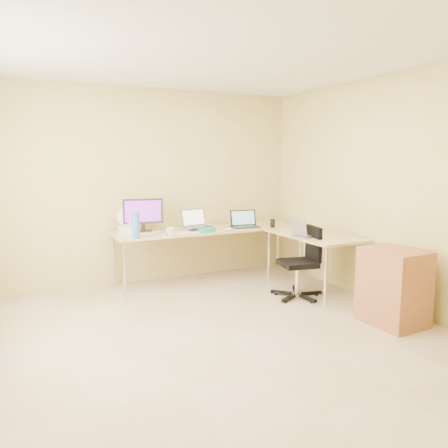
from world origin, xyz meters
name	(u,v)px	position (x,y,z in m)	size (l,w,h in m)	color
floor	(223,337)	(0.00, 0.00, 0.00)	(4.50, 4.50, 0.00)	tan
ceiling	(223,49)	(0.00, 0.00, 2.60)	(4.50, 4.50, 0.00)	white
wall_back	(150,186)	(0.00, 2.25, 1.30)	(4.50, 4.50, 0.00)	tan
wall_front	(443,242)	(0.00, -2.25, 1.30)	(4.50, 4.50, 0.00)	tan
wall_right	(393,192)	(2.10, 0.00, 1.30)	(4.50, 4.50, 0.00)	tan
desk_main	(211,254)	(0.72, 1.85, 0.36)	(2.65, 0.70, 0.73)	tan
desk_return	(314,262)	(1.70, 0.85, 0.36)	(0.70, 1.30, 0.73)	tan
monitor	(143,215)	(-0.19, 1.96, 0.95)	(0.51, 0.16, 0.44)	black
book_stack	(203,229)	(0.53, 1.70, 0.75)	(0.22, 0.30, 0.05)	#178179
laptop_center	(197,218)	(0.46, 1.72, 0.90)	(0.37, 0.28, 0.24)	#9695AD
laptop_black	(245,219)	(1.19, 1.73, 0.85)	(0.37, 0.28, 0.24)	black
keyboard	(190,232)	(0.34, 1.65, 0.74)	(0.44, 0.12, 0.02)	white
mouse	(228,229)	(0.83, 1.55, 0.75)	(0.11, 0.07, 0.04)	silver
mug	(170,232)	(0.03, 1.55, 0.78)	(0.10, 0.10, 0.10)	silver
cd_stack	(166,234)	(-0.01, 1.58, 0.74)	(0.10, 0.10, 0.03)	silver
water_bottle	(135,225)	(-0.40, 1.55, 0.89)	(0.09, 0.09, 0.32)	#3C6DBF
papers	(143,232)	(-0.20, 1.95, 0.73)	(0.24, 0.34, 0.01)	silver
white_box	(128,230)	(-0.40, 1.89, 0.78)	(0.25, 0.18, 0.09)	white
desk_fan	(125,221)	(-0.40, 2.05, 0.88)	(0.23, 0.23, 0.29)	silver
black_cup	(272,223)	(1.52, 1.55, 0.79)	(0.07, 0.07, 0.11)	black
laptop_return	(303,229)	(1.45, 0.75, 0.83)	(0.23, 0.30, 0.20)	#ADA9C6
office_chair	(298,257)	(1.35, 0.71, 0.50)	(0.53, 0.53, 0.88)	black
cabinet	(393,289)	(1.71, -0.44, 0.36)	(0.48, 0.59, 0.82)	#A6673C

